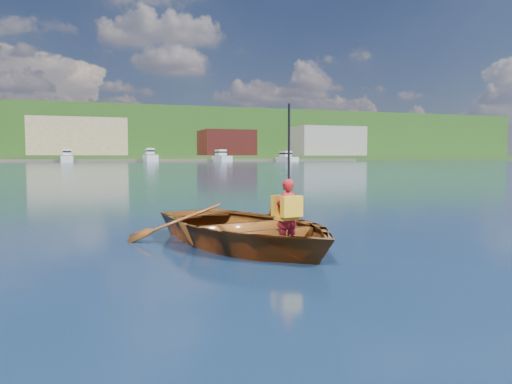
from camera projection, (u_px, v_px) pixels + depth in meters
name	position (u px, v px, depth m)	size (l,w,h in m)	color
ground	(306.00, 236.00, 8.84)	(600.00, 600.00, 0.00)	#13273E
rowboat	(245.00, 228.00, 7.91)	(3.89, 4.74, 0.86)	brown
child_paddler	(287.00, 211.00, 7.22)	(0.41, 0.41, 2.09)	#A61C26
shoreline	(91.00, 138.00, 231.13)	(400.00, 140.00, 22.00)	#355727
dock	(128.00, 160.00, 151.27)	(160.01, 11.42, 0.80)	brown
waterfront_buildings	(69.00, 138.00, 161.29)	(202.00, 16.00, 14.00)	maroon
marina_yachts	(63.00, 157.00, 140.83)	(143.24, 13.02, 4.39)	silver
hillside_trees	(70.00, 123.00, 224.73)	(275.54, 82.44, 23.11)	#382314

